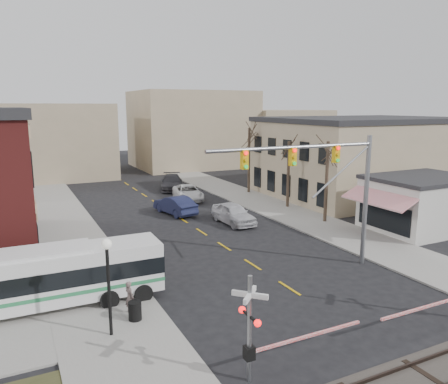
# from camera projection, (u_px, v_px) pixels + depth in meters

# --- Properties ---
(ground) EXTENTS (160.00, 160.00, 0.00)m
(ground) POSITION_uv_depth(u_px,v_px,m) (312.00, 303.00, 21.86)
(ground) COLOR black
(ground) RESTS_ON ground
(sidewalk_west) EXTENTS (5.00, 60.00, 0.12)m
(sidewalk_west) POSITION_uv_depth(u_px,v_px,m) (64.00, 227.00, 35.32)
(sidewalk_west) COLOR gray
(sidewalk_west) RESTS_ON ground
(sidewalk_east) EXTENTS (5.00, 60.00, 0.12)m
(sidewalk_east) POSITION_uv_depth(u_px,v_px,m) (265.00, 204.00, 43.57)
(sidewalk_east) COLOR gray
(sidewalk_east) RESTS_ON ground
(tan_building) EXTENTS (20.30, 15.30, 8.50)m
(tan_building) POSITION_uv_depth(u_px,v_px,m) (362.00, 156.00, 48.17)
(tan_building) COLOR gray
(tan_building) RESTS_ON ground
(awning_shop) EXTENTS (9.74, 6.20, 4.30)m
(awning_shop) POSITION_uv_depth(u_px,v_px,m) (422.00, 203.00, 34.53)
(awning_shop) COLOR beige
(awning_shop) RESTS_ON ground
(tree_east_a) EXTENTS (0.28, 0.28, 6.75)m
(tree_east_a) POSITION_uv_depth(u_px,v_px,m) (326.00, 182.00, 36.29)
(tree_east_a) COLOR #382B21
(tree_east_a) RESTS_ON sidewalk_east
(tree_east_b) EXTENTS (0.28, 0.28, 6.30)m
(tree_east_b) POSITION_uv_depth(u_px,v_px,m) (288.00, 174.00, 41.75)
(tree_east_b) COLOR #382B21
(tree_east_b) RESTS_ON sidewalk_east
(tree_east_c) EXTENTS (0.28, 0.28, 7.20)m
(tree_east_c) POSITION_uv_depth(u_px,v_px,m) (249.00, 160.00, 48.79)
(tree_east_c) COLOR #382B21
(tree_east_c) RESTS_ON sidewalk_east
(transit_bus) EXTENTS (11.28, 2.68, 2.89)m
(transit_bus) POSITION_uv_depth(u_px,v_px,m) (44.00, 277.00, 20.85)
(transit_bus) COLOR silver
(transit_bus) RESTS_ON ground
(traffic_signal_mast) EXTENTS (10.83, 0.30, 8.00)m
(traffic_signal_mast) POSITION_uv_depth(u_px,v_px,m) (329.00, 175.00, 25.06)
(traffic_signal_mast) COLOR gray
(traffic_signal_mast) RESTS_ON ground
(rr_crossing_west) EXTENTS (5.60, 1.36, 4.00)m
(rr_crossing_west) POSITION_uv_depth(u_px,v_px,m) (260.00, 328.00, 15.50)
(rr_crossing_west) COLOR gray
(rr_crossing_west) RESTS_ON ground
(street_lamp) EXTENTS (0.44, 0.44, 4.25)m
(street_lamp) POSITION_uv_depth(u_px,v_px,m) (108.00, 267.00, 18.03)
(street_lamp) COLOR black
(street_lamp) RESTS_ON sidewalk_west
(trash_bin) EXTENTS (0.60, 0.60, 0.86)m
(trash_bin) POSITION_uv_depth(u_px,v_px,m) (135.00, 311.00, 19.84)
(trash_bin) COLOR black
(trash_bin) RESTS_ON sidewalk_west
(car_a) EXTENTS (2.24, 5.13, 1.72)m
(car_a) POSITION_uv_depth(u_px,v_px,m) (233.00, 213.00, 36.52)
(car_a) COLOR #BABABF
(car_a) RESTS_ON ground
(car_b) EXTENTS (2.74, 5.37, 1.69)m
(car_b) POSITION_uv_depth(u_px,v_px,m) (175.00, 205.00, 39.73)
(car_b) COLOR #161A37
(car_b) RESTS_ON ground
(car_c) EXTENTS (3.51, 5.91, 1.54)m
(car_c) POSITION_uv_depth(u_px,v_px,m) (188.00, 193.00, 45.76)
(car_c) COLOR silver
(car_c) RESTS_ON ground
(car_d) EXTENTS (4.29, 6.41, 1.72)m
(car_d) POSITION_uv_depth(u_px,v_px,m) (172.00, 182.00, 51.38)
(car_d) COLOR #3A393D
(car_d) RESTS_ON ground
(pedestrian_near) EXTENTS (0.53, 0.65, 1.55)m
(pedestrian_near) POSITION_uv_depth(u_px,v_px,m) (130.00, 297.00, 20.47)
(pedestrian_near) COLOR #60504D
(pedestrian_near) RESTS_ON sidewalk_west
(pedestrian_far) EXTENTS (0.87, 0.94, 1.54)m
(pedestrian_far) POSITION_uv_depth(u_px,v_px,m) (83.00, 262.00, 25.00)
(pedestrian_far) COLOR #2F3353
(pedestrian_far) RESTS_ON sidewalk_west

